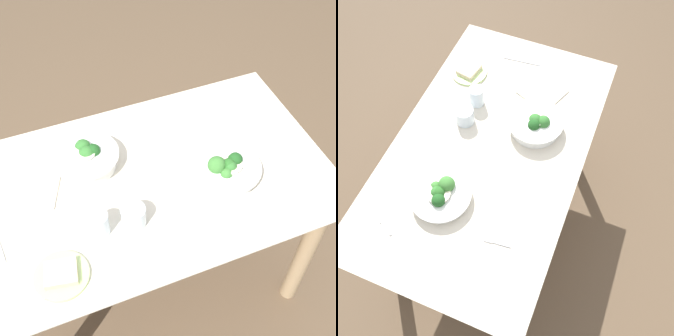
# 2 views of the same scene
# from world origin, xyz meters

# --- Properties ---
(ground_plane) EXTENTS (6.00, 6.00, 0.00)m
(ground_plane) POSITION_xyz_m (0.00, 0.00, 0.00)
(ground_plane) COLOR brown
(dining_table) EXTENTS (1.35, 0.80, 0.75)m
(dining_table) POSITION_xyz_m (0.00, 0.00, 0.62)
(dining_table) COLOR beige
(dining_table) RESTS_ON ground_plane
(broccoli_bowl_far) EXTENTS (0.24, 0.24, 0.09)m
(broccoli_bowl_far) POSITION_xyz_m (-0.29, 0.08, 0.79)
(broccoli_bowl_far) COLOR white
(broccoli_bowl_far) RESTS_ON dining_table
(broccoli_bowl_near) EXTENTS (0.24, 0.24, 0.09)m
(broccoli_bowl_near) POSITION_xyz_m (0.17, -0.15, 0.79)
(broccoli_bowl_near) COLOR white
(broccoli_bowl_near) RESTS_ON dining_table
(bread_side_plate) EXTENTS (0.17, 0.17, 0.03)m
(bread_side_plate) POSITION_xyz_m (0.36, 0.26, 0.77)
(bread_side_plate) COLOR #B7D684
(bread_side_plate) RESTS_ON dining_table
(water_glass_center) EXTENTS (0.07, 0.07, 0.09)m
(water_glass_center) POSITION_xyz_m (0.21, 0.15, 0.80)
(water_glass_center) COLOR silver
(water_glass_center) RESTS_ON dining_table
(water_glass_side) EXTENTS (0.08, 0.08, 0.08)m
(water_glass_side) POSITION_xyz_m (0.09, 0.15, 0.79)
(water_glass_side) COLOR silver
(water_glass_side) RESTS_ON dining_table
(fork_by_far_bowl) EXTENTS (0.02, 0.10, 0.00)m
(fork_by_far_bowl) POSITION_xyz_m (-0.38, -0.19, 0.76)
(fork_by_far_bowl) COLOR #B7B7BC
(fork_by_far_bowl) RESTS_ON dining_table
(fork_by_near_bowl) EXTENTS (0.05, 0.09, 0.00)m
(fork_by_near_bowl) POSITION_xyz_m (-0.47, 0.24, 0.76)
(fork_by_near_bowl) COLOR #B7B7BC
(fork_by_near_bowl) RESTS_ON dining_table
(table_knife_left) EXTENTS (0.03, 0.20, 0.00)m
(table_knife_left) POSITION_xyz_m (0.52, 0.05, 0.76)
(table_knife_left) COLOR #B7B7BC
(table_knife_left) RESTS_ON dining_table
(napkin_folded_upper) EXTENTS (0.23, 0.23, 0.01)m
(napkin_folded_upper) POSITION_xyz_m (0.38, -0.11, 0.76)
(napkin_folded_upper) COLOR #B1A997
(napkin_folded_upper) RESTS_ON dining_table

